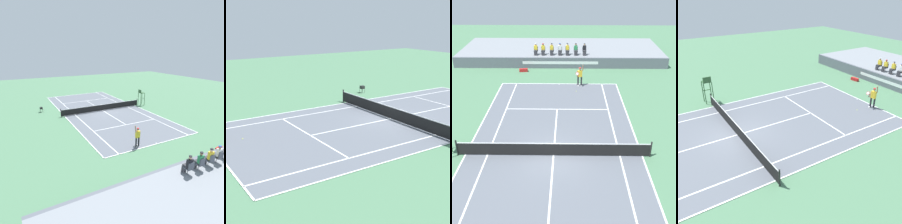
{
  "view_description": "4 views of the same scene",
  "coord_description": "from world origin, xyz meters",
  "views": [
    {
      "loc": [
        11.47,
        24.55,
        8.36
      ],
      "look_at": [
        0.59,
        4.01,
        1.0
      ],
      "focal_mm": 31.65,
      "sensor_mm": 36.0,
      "label": 1
    },
    {
      "loc": [
        -17.29,
        15.63,
        7.03
      ],
      "look_at": [
        0.59,
        4.01,
        1.0
      ],
      "focal_mm": 54.59,
      "sensor_mm": 36.0,
      "label": 2
    },
    {
      "loc": [
        0.88,
        -15.45,
        11.02
      ],
      "look_at": [
        0.59,
        4.01,
        1.0
      ],
      "focal_mm": 48.69,
      "sensor_mm": 36.0,
      "label": 3
    },
    {
      "loc": [
        14.64,
        -4.85,
        9.29
      ],
      "look_at": [
        0.59,
        4.01,
        1.0
      ],
      "focal_mm": 40.11,
      "sensor_mm": 36.0,
      "label": 4
    }
  ],
  "objects": [
    {
      "name": "spectator_seated_0",
      "position": [
        -2.76,
        17.62,
        1.8
      ],
      "size": [
        0.44,
        0.6,
        1.27
      ],
      "color": "#474C56",
      "rests_on": "bleacher_platform"
    },
    {
      "name": "umpire_chair",
      "position": [
        -6.7,
        0.0,
        1.56
      ],
      "size": [
        0.77,
        0.77,
        2.44
      ],
      "color": "#2D562D",
      "rests_on": "ground"
    },
    {
      "name": "ground_plane",
      "position": [
        0.0,
        0.0,
        0.0
      ],
      "size": [
        80.0,
        80.0,
        0.0
      ],
      "primitive_type": "plane",
      "color": "#4C7A56"
    },
    {
      "name": "spectator_seated_3",
      "position": [
        -0.06,
        17.62,
        1.8
      ],
      "size": [
        0.44,
        0.6,
        1.27
      ],
      "color": "#474C56",
      "rests_on": "bleacher_platform"
    },
    {
      "name": "spectator_seated_2",
      "position": [
        -0.98,
        17.62,
        1.8
      ],
      "size": [
        0.44,
        0.6,
        1.27
      ],
      "color": "#474C56",
      "rests_on": "bleacher_platform"
    },
    {
      "name": "net",
      "position": [
        0.0,
        0.0,
        0.52
      ],
      "size": [
        11.98,
        0.1,
        1.07
      ],
      "color": "black",
      "rests_on": "ground"
    },
    {
      "name": "spectator_seated_1",
      "position": [
        -1.94,
        17.62,
        1.8
      ],
      "size": [
        0.44,
        0.6,
        1.27
      ],
      "color": "#474C56",
      "rests_on": "bleacher_platform"
    },
    {
      "name": "court",
      "position": [
        0.0,
        0.0,
        0.01
      ],
      "size": [
        11.08,
        23.88,
        0.03
      ],
      "color": "slate",
      "rests_on": "ground"
    },
    {
      "name": "barrier_wall",
      "position": [
        0.0,
        16.55,
        0.59
      ],
      "size": [
        23.58,
        0.25,
        1.19
      ],
      "color": "#565B66",
      "rests_on": "ground"
    },
    {
      "name": "equipment_bag",
      "position": [
        -3.91,
        15.38,
        0.16
      ],
      "size": [
        0.94,
        0.45,
        0.32
      ],
      "color": "red",
      "rests_on": "ground"
    },
    {
      "name": "tennis_ball",
      "position": [
        1.63,
        10.06,
        0.03
      ],
      "size": [
        0.07,
        0.07,
        0.07
      ],
      "primitive_type": "sphere",
      "color": "#D1E533",
      "rests_on": "ground"
    },
    {
      "name": "tennis_player",
      "position": [
        1.96,
        11.45,
        0.99
      ],
      "size": [
        0.75,
        0.72,
        2.08
      ],
      "color": "#232328",
      "rests_on": "ground"
    }
  ]
}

